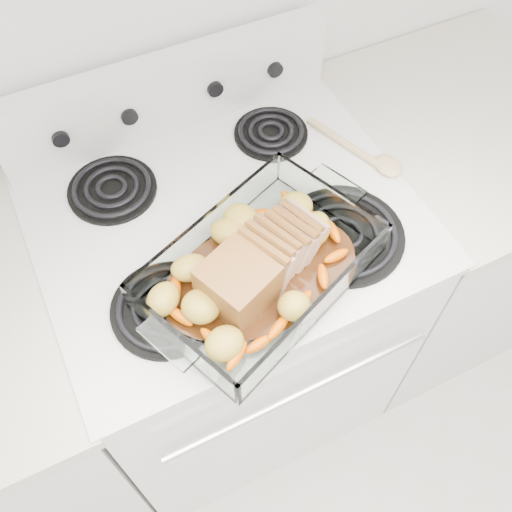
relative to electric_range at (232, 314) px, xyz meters
name	(u,v)px	position (x,y,z in m)	size (l,w,h in m)	color
electric_range	(232,314)	(0.00, 0.00, 0.00)	(0.78, 0.70, 1.12)	silver
counter_right	(430,231)	(0.66, 0.00, -0.02)	(0.58, 0.68, 0.93)	silver
baking_dish	(261,272)	(-0.01, -0.18, 0.48)	(0.43, 0.28, 0.08)	white
pork_roast	(253,266)	(-0.02, -0.18, 0.52)	(0.26, 0.12, 0.09)	brown
roast_vegetables	(249,254)	(-0.01, -0.14, 0.49)	(0.39, 0.21, 0.05)	#DF4F00
wooden_spoon	(368,155)	(0.35, 0.00, 0.46)	(0.12, 0.24, 0.02)	tan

